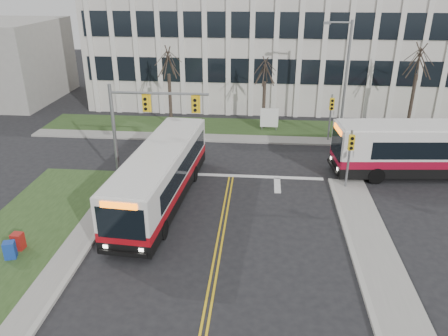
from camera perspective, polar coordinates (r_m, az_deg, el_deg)
ground at (r=21.73m, az=-0.66°, el=-10.08°), size 120.00×120.00×0.00m
sidewalk_west at (r=19.77m, az=-23.80°, el=-16.13°), size 1.20×26.00×0.14m
sidewalk_east at (r=18.56m, az=22.71°, el=-18.93°), size 2.00×26.00×0.14m
sidewalk_cross at (r=35.40m, az=9.93°, el=3.54°), size 44.00×1.60×0.14m
building_lawn at (r=38.04m, az=9.64°, el=4.98°), size 44.00×5.00×0.12m
office_building at (r=48.44m, az=9.18°, el=16.25°), size 40.00×16.00×12.00m
mast_arm_signal at (r=27.35m, az=-11.03°, el=6.66°), size 6.11×0.38×6.20m
signal_pole_near at (r=27.17m, az=16.13°, el=2.10°), size 0.34×0.39×3.80m
signal_pole_far at (r=35.11m, az=13.79°, el=7.22°), size 0.34×0.39×3.80m
streetlight at (r=35.38m, az=15.40°, el=11.68°), size 2.15×0.25×9.20m
directory_sign at (r=37.10m, az=5.94°, el=6.51°), size 1.50×0.12×2.00m
tree_left at (r=37.38m, az=-7.28°, el=13.44°), size 1.80×1.80×7.70m
tree_mid at (r=36.86m, az=5.38°, el=12.38°), size 1.80×1.80×6.82m
tree_right at (r=38.44m, az=24.07°, el=12.51°), size 1.80×1.80×8.25m
bus_main at (r=25.20m, az=-8.21°, el=-1.10°), size 3.51×12.23×3.22m
bus_cross at (r=31.45m, az=25.90°, el=2.03°), size 13.14×3.94×3.45m
newspaper_box_blue at (r=22.76m, az=-26.16°, el=-9.71°), size 0.62×0.58×0.95m
newspaper_box_red at (r=23.28m, az=-25.28°, el=-8.76°), size 0.53×0.48×0.95m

